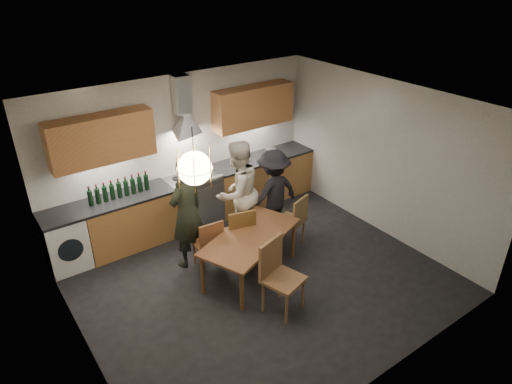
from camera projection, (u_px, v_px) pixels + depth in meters
ground at (259, 277)px, 6.80m from camera, size 5.00×5.00×0.00m
room_shell at (260, 174)px, 6.01m from camera, size 5.02×4.52×2.61m
counter_run at (195, 200)px, 8.00m from camera, size 5.00×0.62×0.90m
range_stove at (194, 200)px, 7.99m from camera, size 0.90×0.60×0.92m
wall_fixtures at (185, 121)px, 7.41m from camera, size 4.30×0.54×1.10m
pendant_lamp at (195, 168)px, 5.23m from camera, size 0.43×0.43×0.70m
dining_table at (250, 240)px, 6.61m from camera, size 1.79×1.35×0.68m
chair_back_left at (210, 242)px, 6.76m from camera, size 0.42×0.42×0.86m
chair_back_mid at (240, 232)px, 6.93m from camera, size 0.51×0.51×0.93m
chair_back_right at (295, 218)px, 7.33m from camera, size 0.51×0.51×0.89m
chair_front at (278, 271)px, 5.97m from camera, size 0.58×0.58×1.04m
person_left at (187, 212)px, 6.74m from camera, size 0.75×0.62×1.78m
person_mid at (238, 193)px, 7.33m from camera, size 0.96×0.82×1.75m
person_right at (273, 193)px, 7.58m from camera, size 1.00×0.60×1.51m
mixing_bowl at (242, 161)px, 8.29m from camera, size 0.36×0.36×0.07m
stock_pot at (270, 152)px, 8.58m from camera, size 0.22×0.22×0.14m
wine_bottles at (119, 188)px, 7.07m from camera, size 0.98×0.08×0.32m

